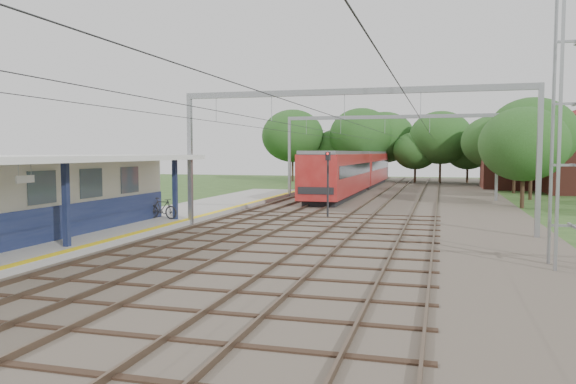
% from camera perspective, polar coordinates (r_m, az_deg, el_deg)
% --- Properties ---
extents(ground, '(160.00, 160.00, 0.00)m').
position_cam_1_polar(ground, '(14.97, -17.07, -11.30)').
color(ground, '#2D4C1E').
rests_on(ground, ground).
extents(ballast_bed, '(18.00, 90.00, 0.10)m').
position_cam_1_polar(ballast_bed, '(42.51, 10.14, -1.24)').
color(ballast_bed, '#473D33').
rests_on(ballast_bed, ground).
extents(platform, '(5.00, 52.00, 0.35)m').
position_cam_1_polar(platform, '(30.53, -14.90, -3.13)').
color(platform, gray).
rests_on(platform, ground).
extents(yellow_stripe, '(0.45, 52.00, 0.01)m').
position_cam_1_polar(yellow_stripe, '(29.45, -11.11, -2.98)').
color(yellow_stripe, yellow).
rests_on(yellow_stripe, platform).
extents(station_building, '(3.41, 18.00, 3.40)m').
position_cam_1_polar(station_building, '(25.47, -25.64, -0.57)').
color(station_building, beige).
rests_on(station_building, platform).
extents(canopy, '(6.40, 20.00, 3.44)m').
position_cam_1_polar(canopy, '(23.92, -25.32, 3.00)').
color(canopy, '#131C3D').
rests_on(canopy, platform).
extents(rail_tracks, '(11.80, 88.00, 0.15)m').
position_cam_1_polar(rail_tracks, '(42.79, 6.81, -1.01)').
color(rail_tracks, brown).
rests_on(rail_tracks, ballast_bed).
extents(catenary_system, '(17.22, 88.00, 7.00)m').
position_cam_1_polar(catenary_system, '(37.73, 8.66, 6.42)').
color(catenary_system, gray).
rests_on(catenary_system, ground).
extents(tree_band, '(31.72, 30.88, 8.82)m').
position_cam_1_polar(tree_band, '(69.40, 12.11, 4.78)').
color(tree_band, '#382619').
rests_on(tree_band, ground).
extents(house_far, '(8.00, 6.12, 8.66)m').
position_cam_1_polar(house_far, '(64.68, 22.65, 3.12)').
color(house_far, brown).
rests_on(house_far, ground).
extents(bicycle, '(1.95, 0.80, 1.14)m').
position_cam_1_polar(bicycle, '(30.93, -12.69, -1.62)').
color(bicycle, black).
rests_on(bicycle, platform).
extents(train, '(3.00, 37.38, 3.94)m').
position_cam_1_polar(train, '(56.79, 6.93, 2.27)').
color(train, black).
rests_on(train, ballast_bed).
extents(signal_post, '(0.31, 0.29, 3.94)m').
position_cam_1_polar(signal_post, '(33.07, 4.07, 1.39)').
color(signal_post, black).
rests_on(signal_post, ground).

